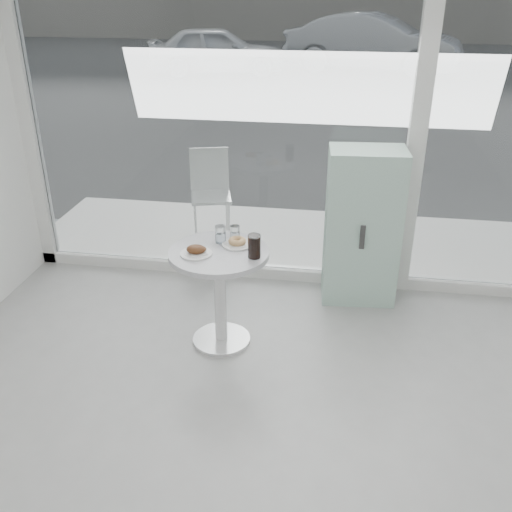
% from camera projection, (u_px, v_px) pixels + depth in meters
% --- Properties ---
extents(room_shell, '(6.00, 6.00, 6.00)m').
position_uv_depth(room_shell, '(186.00, 282.00, 1.29)').
color(room_shell, silver).
rests_on(room_shell, ground).
extents(storefront, '(5.00, 0.14, 3.00)m').
position_uv_depth(storefront, '(316.00, 90.00, 4.52)').
color(storefront, white).
rests_on(storefront, ground).
extents(main_table, '(0.72, 0.72, 0.77)m').
position_uv_depth(main_table, '(220.00, 278.00, 4.14)').
color(main_table, white).
rests_on(main_table, ground).
extents(patio_deck, '(5.60, 1.60, 0.05)m').
position_uv_depth(patio_deck, '(306.00, 240.00, 5.98)').
color(patio_deck, silver).
rests_on(patio_deck, ground).
extents(street, '(40.00, 24.00, 0.00)m').
position_uv_depth(street, '(339.00, 70.00, 16.80)').
color(street, '#343434').
rests_on(street, ground).
extents(mint_cabinet, '(0.64, 0.45, 1.31)m').
position_uv_depth(mint_cabinet, '(362.00, 227.00, 4.72)').
color(mint_cabinet, '#93BCAB').
rests_on(mint_cabinet, ground).
extents(patio_chair, '(0.49, 0.49, 0.91)m').
position_uv_depth(patio_chair, '(210.00, 188.00, 5.82)').
color(patio_chair, white).
rests_on(patio_chair, patio_deck).
extents(car_white, '(4.02, 2.24, 1.29)m').
position_uv_depth(car_white, '(217.00, 50.00, 15.85)').
color(car_white, white).
rests_on(car_white, street).
extents(car_silver, '(5.11, 2.76, 1.60)m').
position_uv_depth(car_silver, '(373.00, 43.00, 16.02)').
color(car_silver, '#9EA1A6').
rests_on(car_silver, street).
extents(plate_fritter, '(0.23, 0.23, 0.07)m').
position_uv_depth(plate_fritter, '(197.00, 251.00, 3.98)').
color(plate_fritter, silver).
rests_on(plate_fritter, main_table).
extents(plate_donut, '(0.22, 0.22, 0.05)m').
position_uv_depth(plate_donut, '(237.00, 242.00, 4.12)').
color(plate_donut, silver).
rests_on(plate_donut, main_table).
extents(water_tumbler_a, '(0.08, 0.08, 0.13)m').
position_uv_depth(water_tumbler_a, '(221.00, 235.00, 4.15)').
color(water_tumbler_a, white).
rests_on(water_tumbler_a, main_table).
extents(water_tumbler_b, '(0.07, 0.07, 0.12)m').
position_uv_depth(water_tumbler_b, '(235.00, 234.00, 4.18)').
color(water_tumbler_b, white).
rests_on(water_tumbler_b, main_table).
extents(cola_glass, '(0.09, 0.09, 0.17)m').
position_uv_depth(cola_glass, '(254.00, 247.00, 3.91)').
color(cola_glass, white).
rests_on(cola_glass, main_table).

